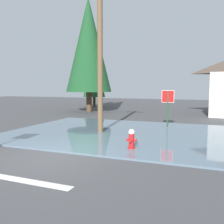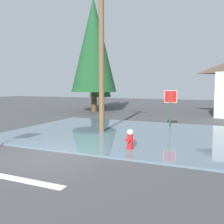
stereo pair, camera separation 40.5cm
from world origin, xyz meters
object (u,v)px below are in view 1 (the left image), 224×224
object	(u,v)px
pine_tree_tall_left	(89,45)
pine_tree_mid_left	(94,74)
utility_pole	(100,54)
fire_hydrant	(131,140)
stop_sign_far	(168,101)

from	to	relation	value
pine_tree_tall_left	pine_tree_mid_left	distance (m)	6.44
utility_pole	pine_tree_tall_left	bearing A→B (deg)	119.55
fire_hydrant	stop_sign_far	xyz separation A→B (m)	(0.44, 5.86, 1.18)
stop_sign_far	pine_tree_mid_left	distance (m)	16.40
utility_pole	pine_tree_mid_left	distance (m)	17.13
pine_tree_mid_left	stop_sign_far	bearing A→B (deg)	-49.09
stop_sign_far	pine_tree_mid_left	xyz separation A→B (m)	(-10.63, 12.27, 2.26)
utility_pole	pine_tree_tall_left	xyz separation A→B (m)	(-5.53, 9.76, 2.20)
pine_tree_tall_left	pine_tree_mid_left	xyz separation A→B (m)	(-2.10, 5.58, -2.45)
fire_hydrant	pine_tree_tall_left	size ratio (longest dim) A/B	0.08
stop_sign_far	pine_tree_tall_left	xyz separation A→B (m)	(-8.53, 6.70, 4.71)
pine_tree_tall_left	pine_tree_mid_left	size ratio (longest dim) A/B	1.64
fire_hydrant	pine_tree_mid_left	distance (m)	21.09
stop_sign_far	pine_tree_tall_left	bearing A→B (deg)	141.87
fire_hydrant	utility_pole	bearing A→B (deg)	132.48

